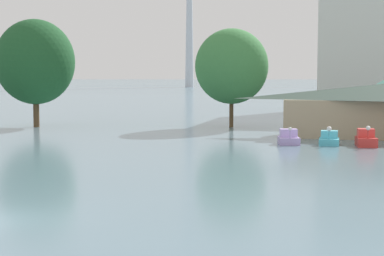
% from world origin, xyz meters
% --- Properties ---
extents(ground_plane, '(2000.00, 2000.00, 0.00)m').
position_xyz_m(ground_plane, '(0.00, 0.00, 0.00)').
color(ground_plane, slate).
extents(pedal_boat_lavender, '(2.06, 2.50, 1.52)m').
position_xyz_m(pedal_boat_lavender, '(8.87, 30.14, 0.49)').
color(pedal_boat_lavender, '#B299D8').
rests_on(pedal_boat_lavender, ground).
extents(pedal_boat_cyan, '(1.62, 2.25, 1.62)m').
position_xyz_m(pedal_boat_cyan, '(12.18, 30.27, 0.48)').
color(pedal_boat_cyan, '#4CB7CC').
rests_on(pedal_boat_cyan, ground).
extents(pedal_boat_red, '(1.74, 2.61, 1.75)m').
position_xyz_m(pedal_boat_red, '(15.11, 30.07, 0.57)').
color(pedal_boat_red, red).
rests_on(pedal_boat_red, ground).
extents(shoreline_tree_tall_left, '(8.72, 8.72, 11.94)m').
position_xyz_m(shoreline_tree_tall_left, '(-19.88, 40.94, 7.23)').
color(shoreline_tree_tall_left, brown).
rests_on(shoreline_tree_tall_left, ground).
extents(shoreline_tree_mid, '(8.08, 8.08, 10.89)m').
position_xyz_m(shoreline_tree_mid, '(1.32, 45.69, 6.74)').
color(shoreline_tree_mid, brown).
rests_on(shoreline_tree_mid, ground).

